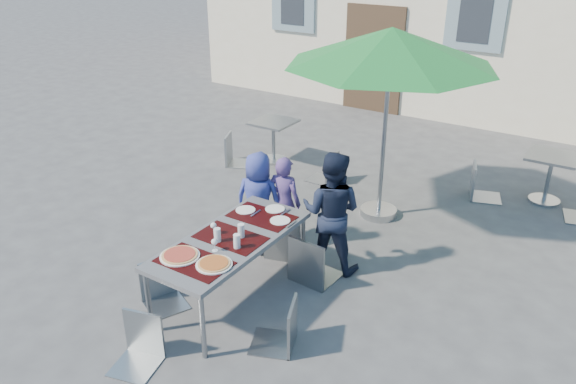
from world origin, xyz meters
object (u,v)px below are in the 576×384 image
Objects in this scene: dining_table at (231,242)px; chair_4 at (282,299)px; patio_umbrella at (391,48)px; bg_chair_l_0 at (234,131)px; pizza_near_left at (180,255)px; pizza_near_right at (214,264)px; chair_1 at (285,213)px; chair_2 at (312,232)px; chair_0 at (248,212)px; child_0 at (259,200)px; bg_chair_l_1 at (484,161)px; chair_3 at (158,259)px; child_1 at (284,203)px; chair_5 at (135,314)px; cafe_table_0 at (273,135)px; child_2 at (331,212)px; bg_chair_r_0 at (327,150)px; cafe_table_1 at (550,171)px.

chair_4 is at bearing -21.79° from dining_table.
bg_chair_l_0 is at bearing 171.66° from patio_umbrella.
chair_4 reaches higher than pizza_near_left.
pizza_near_right is 4.34m from bg_chair_l_0.
dining_table is 3.82m from bg_chair_l_0.
chair_1 is 0.60m from chair_2.
chair_0 is (-0.66, 1.41, -0.25)m from pizza_near_right.
child_0 reaches higher than pizza_near_right.
dining_table is 1.90× the size of bg_chair_l_1.
chair_3 is at bearing -63.64° from bg_chair_l_0.
chair_2 reaches higher than chair_4.
patio_umbrella is (0.96, 1.71, 1.77)m from chair_0.
chair_5 is at bearing 83.21° from child_1.
pizza_near_right is (0.37, 0.06, -0.00)m from pizza_near_left.
chair_5 is 0.91× the size of bg_chair_l_0.
dining_table is at bearing -63.04° from chair_0.
chair_4 is at bearing -43.57° from chair_0.
chair_2 is (0.69, -0.49, 0.03)m from child_1.
child_0 reaches higher than cafe_table_0.
chair_2 is 1.18× the size of chair_5.
child_2 reaches higher than bg_chair_l_1.
child_0 is at bearing -11.89° from child_2.
bg_chair_r_0 is (-0.67, 2.23, -0.07)m from chair_1.
chair_0 reaches higher than pizza_near_right.
child_2 reaches higher than child_0.
child_1 reaches higher than pizza_near_left.
child_0 is 1.36× the size of chair_5.
pizza_near_right is at bearing -76.92° from bg_chair_r_0.
chair_4 reaches higher than pizza_near_right.
pizza_near_left is 0.43× the size of bg_chair_r_0.
chair_2 is 1.47× the size of cafe_table_1.
chair_0 is at bearing 116.96° from dining_table.
pizza_near_left is 0.50m from chair_3.
pizza_near_right is 0.48× the size of cafe_table_1.
child_1 is 0.85m from chair_2.
chair_3 is (-0.16, -1.55, -0.09)m from child_0.
child_2 is 1.36× the size of chair_2.
chair_0 is 2.15m from chair_5.
pizza_near_right is at bearing 64.67° from child_2.
bg_chair_l_1 is (0.64, 4.29, 0.04)m from chair_4.
chair_4 is at bearing -107.67° from cafe_table_1.
child_1 is (0.02, 1.79, -0.18)m from pizza_near_left.
bg_chair_r_0 is at bearing -98.81° from child_0.
chair_1 is 2.23m from chair_5.
bg_chair_r_0 is (1.18, -0.26, 0.05)m from cafe_table_0.
chair_0 is (-0.46, 0.91, -0.18)m from dining_table.
chair_2 reaches higher than bg_chair_r_0.
bg_chair_l_1 is at bearing 57.23° from chair_0.
child_2 is at bearing 63.28° from dining_table.
bg_chair_l_0 reaches higher than pizza_near_right.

